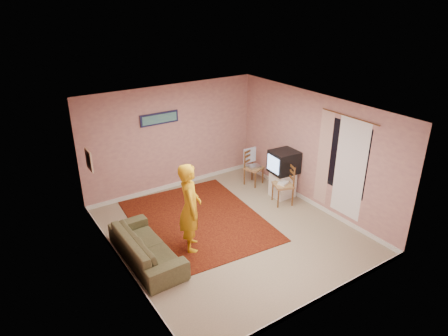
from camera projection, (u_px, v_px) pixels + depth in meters
ground at (229, 231)px, 8.26m from camera, size 5.00×5.00×0.00m
wall_back at (172, 138)px, 9.64m from camera, size 4.50×0.02×2.60m
wall_front at (326, 234)px, 5.83m from camera, size 4.50×0.02×2.60m
wall_left at (117, 206)px, 6.60m from camera, size 0.02×5.00×2.60m
wall_right at (313, 151)px, 8.87m from camera, size 0.02×5.00×2.60m
ceiling at (230, 109)px, 7.21m from camera, size 4.50×5.00×0.02m
baseboard_back at (174, 185)px, 10.14m from camera, size 4.50×0.02×0.10m
baseboard_front at (317, 300)px, 6.34m from camera, size 4.50×0.02×0.10m
baseboard_left at (125, 267)px, 7.11m from camera, size 0.02×5.00×0.10m
baseboard_right at (308, 200)px, 9.37m from camera, size 0.02×5.00×0.10m
window at (346, 158)px, 8.12m from camera, size 0.01×1.10×1.50m
curtain_sheer at (350, 169)px, 8.08m from camera, size 0.01×0.75×2.10m
curtain_floral at (324, 158)px, 8.60m from camera, size 0.01×0.35×2.10m
curtain_rod at (350, 117)px, 7.74m from camera, size 0.02×1.40×0.02m
picture_back at (159, 119)px, 9.24m from camera, size 0.95×0.04×0.28m
picture_left at (89, 160)px, 7.74m from camera, size 0.04×0.38×0.42m
area_rug at (197, 220)px, 8.64m from camera, size 2.84×3.43×0.02m
tv_cabinet at (283, 184)px, 9.57m from camera, size 0.50×0.45×0.63m
crt_tv at (284, 162)px, 9.34m from camera, size 0.66×0.60×0.53m
chair_a at (254, 164)px, 10.08m from camera, size 0.51×0.50×0.49m
dvd_player at (254, 166)px, 10.11m from camera, size 0.33×0.25×0.05m
blue_throw at (250, 155)px, 10.15m from camera, size 0.36×0.05×0.38m
chair_b at (283, 180)px, 9.14m from camera, size 0.53×0.55×0.52m
game_console at (283, 183)px, 9.17m from camera, size 0.28×0.24×0.05m
sofa at (146, 247)px, 7.28m from camera, size 0.78×1.94×0.56m
person at (190, 208)px, 7.39m from camera, size 0.64×0.76×1.76m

